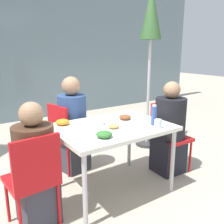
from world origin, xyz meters
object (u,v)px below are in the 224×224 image
at_px(closed_umbrella, 151,26).
at_px(bottle, 154,115).
at_px(chair_left, 34,175).
at_px(salad_bowl, 95,122).
at_px(person_right, 169,131).
at_px(person_far, 73,127).
at_px(drinking_cup, 158,124).
at_px(chair_far, 65,132).
at_px(person_left, 36,169).
at_px(chair_right, 168,131).

relative_size(closed_umbrella, bottle, 11.07).
bearing_deg(chair_left, salad_bowl, 16.27).
xyz_separation_m(person_right, person_far, (-0.98, 0.72, 0.03)).
relative_size(closed_umbrella, drinking_cup, 26.60).
height_order(person_right, chair_far, person_right).
relative_size(person_left, chair_right, 1.28).
relative_size(chair_right, person_right, 0.75).
bearing_deg(chair_left, person_right, -0.53).
xyz_separation_m(person_left, bottle, (1.23, -0.16, 0.33)).
xyz_separation_m(drinking_cup, salad_bowl, (-0.47, 0.47, -0.02)).
xyz_separation_m(person_right, closed_umbrella, (0.40, 0.85, 1.33)).
height_order(chair_far, salad_bowl, chair_far).
bearing_deg(salad_bowl, person_right, -10.22).
xyz_separation_m(closed_umbrella, bottle, (-0.86, -1.04, -1.01)).
bearing_deg(drinking_cup, person_right, 30.56).
bearing_deg(person_left, drinking_cup, -16.70).
height_order(chair_right, drinking_cup, chair_right).
height_order(bottle, drinking_cup, bottle).
height_order(chair_far, closed_umbrella, closed_umbrella).
xyz_separation_m(chair_left, bottle, (1.28, -0.07, 0.34)).
bearing_deg(bottle, closed_umbrella, 50.32).
bearing_deg(person_left, chair_left, -122.02).
bearing_deg(salad_bowl, closed_umbrella, 26.21).
bearing_deg(closed_umbrella, bottle, -129.68).
xyz_separation_m(chair_left, person_right, (1.74, 0.12, 0.02)).
height_order(closed_umbrella, salad_bowl, closed_umbrella).
height_order(chair_left, drinking_cup, chair_left).
height_order(chair_right, bottle, bottle).
bearing_deg(person_left, bottle, -11.69).
bearing_deg(person_right, salad_bowl, -8.12).
bearing_deg(person_right, chair_right, -122.02).
height_order(chair_right, person_far, person_far).
distance_m(chair_right, bottle, 0.68).
distance_m(person_far, closed_umbrella, 1.89).
height_order(person_right, salad_bowl, person_right).
xyz_separation_m(person_left, drinking_cup, (1.20, -0.26, 0.27)).
relative_size(chair_right, closed_umbrella, 0.36).
bearing_deg(closed_umbrella, chair_left, -155.74).
height_order(chair_right, closed_umbrella, closed_umbrella).
relative_size(chair_left, bottle, 4.00).
xyz_separation_m(chair_right, drinking_cup, (-0.55, -0.37, 0.28)).
bearing_deg(chair_far, bottle, 21.67).
bearing_deg(chair_far, chair_left, -48.34).
bearing_deg(person_left, chair_far, 47.20).
height_order(chair_left, chair_right, same).
bearing_deg(chair_left, drinking_cup, -12.54).
distance_m(chair_right, closed_umbrella, 1.59).
bearing_deg(person_far, salad_bowl, -9.33).
relative_size(chair_right, salad_bowl, 4.84).
xyz_separation_m(person_far, closed_umbrella, (1.38, 0.12, 1.29)).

